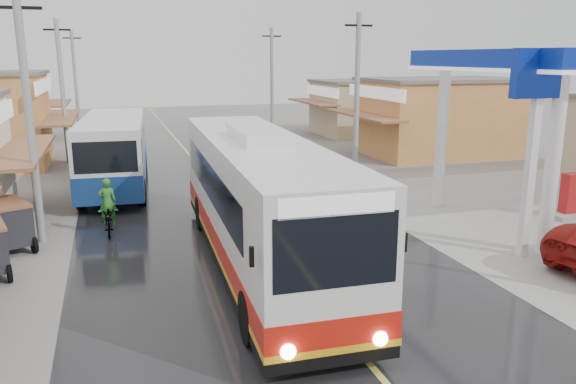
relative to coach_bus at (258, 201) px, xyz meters
name	(u,v)px	position (x,y,z in m)	size (l,w,h in m)	color
ground	(344,335)	(0.68, -4.72, -1.94)	(120.00, 120.00, 0.00)	slate
road	(217,187)	(0.68, 10.28, -1.93)	(12.00, 90.00, 0.02)	black
centre_line	(217,187)	(0.68, 10.28, -1.91)	(0.15, 90.00, 0.01)	#D8CC4C
shopfronts_right	(527,180)	(15.68, 7.28, -1.94)	(11.00, 44.00, 4.80)	silver
utility_poles_left	(59,193)	(-6.32, 11.28, -1.94)	(1.60, 50.00, 8.00)	gray
utility_poles_right	(354,178)	(7.68, 10.28, -1.94)	(1.60, 36.00, 8.00)	gray
coach_bus	(258,201)	(0.00, 0.00, 0.00)	(3.33, 12.96, 4.02)	silver
second_bus	(114,151)	(-3.79, 11.52, -0.18)	(3.36, 9.99, 3.26)	silver
cyclist	(108,216)	(-4.17, 4.40, -1.28)	(0.66, 1.85, 1.99)	black
tricycle_far	(5,223)	(-7.27, 3.63, -1.04)	(2.03, 2.25, 1.57)	#26262D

